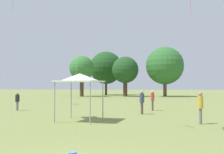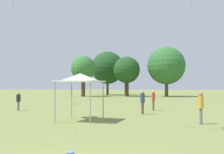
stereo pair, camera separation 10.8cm
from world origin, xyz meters
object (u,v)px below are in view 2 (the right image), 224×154
Objects in this scene: canopy_tent at (80,78)px; distant_tree_0 at (83,68)px; distant_tree_2 at (166,66)px; person_standing_1 at (201,104)px; person_standing_3 at (18,100)px; person_standing_2 at (153,98)px; person_standing_5 at (143,100)px; distant_tree_1 at (127,70)px; distant_tree_3 at (108,68)px.

distant_tree_0 is (-9.58, 37.40, 3.21)m from canopy_tent.
distant_tree_0 is 0.82× the size of distant_tree_2.
person_standing_1 is 41.63m from distant_tree_0.
distant_tree_0 is (-2.19, 31.33, 4.95)m from person_standing_3.
person_standing_2 is 0.99× the size of person_standing_5.
distant_tree_1 is (-7.84, 39.43, 4.43)m from person_standing_1.
person_standing_5 is at bearing 49.98° from canopy_tent.
person_standing_1 is 40.42m from distant_tree_2.
canopy_tent is 0.28× the size of distant_tree_3.
person_standing_1 is at bearing -65.97° from distant_tree_0.
person_standing_3 is 0.19× the size of distant_tree_0.
distant_tree_2 is 0.98× the size of distant_tree_3.
person_standing_1 is 49.34m from distant_tree_3.
distant_tree_0 reaches higher than person_standing_1.
person_standing_3 is 37.26m from distant_tree_2.
person_standing_5 is (11.16, -1.57, 0.15)m from person_standing_3.
person_standing_1 is 0.18× the size of distant_tree_2.
person_standing_2 is at bearing -64.44° from distant_tree_0.
person_standing_2 is at bearing 18.51° from person_standing_1.
distant_tree_2 is at bearing -177.03° from person_standing_2.
person_standing_1 is at bearing -58.03° from person_standing_5.
person_standing_2 is 32.14m from distant_tree_1.
person_standing_5 reaches higher than person_standing_2.
distant_tree_2 reaches higher than person_standing_1.
person_standing_2 is at bearing -95.46° from distant_tree_2.
person_standing_2 is 0.17× the size of distant_tree_3.
person_standing_1 reaches higher than person_standing_5.
distant_tree_0 is (-13.36, 32.90, 4.80)m from person_standing_5.
distant_tree_0 reaches higher than distant_tree_1.
distant_tree_2 reaches higher than canopy_tent.
distant_tree_1 is at bearing -162.12° from person_standing_2.
canopy_tent is 0.29× the size of distant_tree_2.
person_standing_2 is 0.17× the size of distant_tree_2.
distant_tree_0 is 0.81× the size of distant_tree_3.
person_standing_3 is (-14.65, 6.44, -0.18)m from person_standing_1.
distant_tree_1 is at bearing -55.40° from distant_tree_3.
distant_tree_3 reaches higher than person_standing_1.
distant_tree_3 is (-5.96, 46.85, 3.94)m from canopy_tent.
distant_tree_2 is (0.45, 40.06, 5.32)m from person_standing_1.
person_standing_3 is 41.20m from distant_tree_3.
person_standing_1 is 0.17× the size of distant_tree_3.
distant_tree_2 is (17.29, 2.29, 0.55)m from distant_tree_0.
distant_tree_3 reaches higher than distant_tree_0.
canopy_tent is at bearing -133.62° from person_standing_5.
distant_tree_1 reaches higher than person_standing_5.
distant_tree_0 is at bearing -169.60° from distant_tree_1.
person_standing_3 is 0.16× the size of distant_tree_2.
person_standing_2 is at bearing 58.78° from canopy_tent.
person_standing_1 is at bearing 26.47° from person_standing_2.
person_standing_1 is 1.02× the size of person_standing_2.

